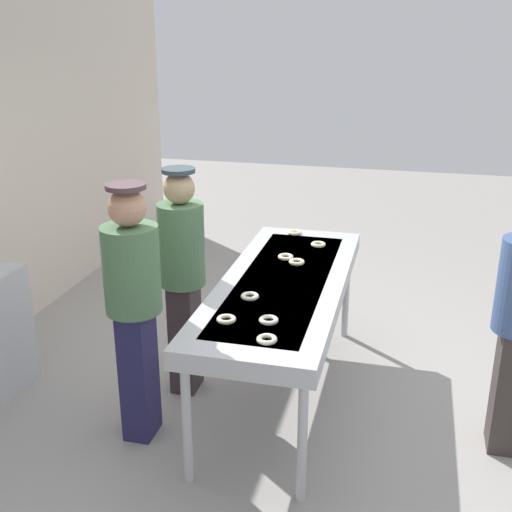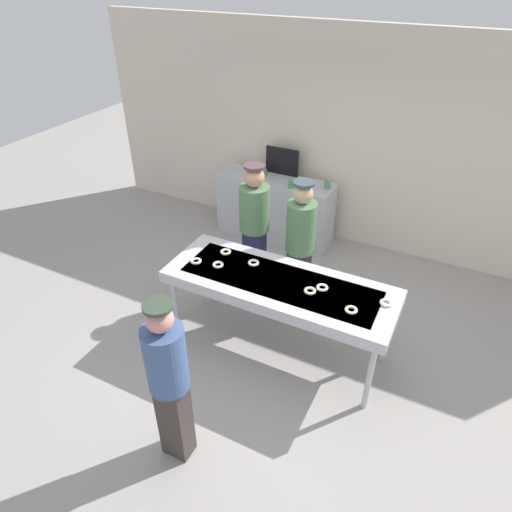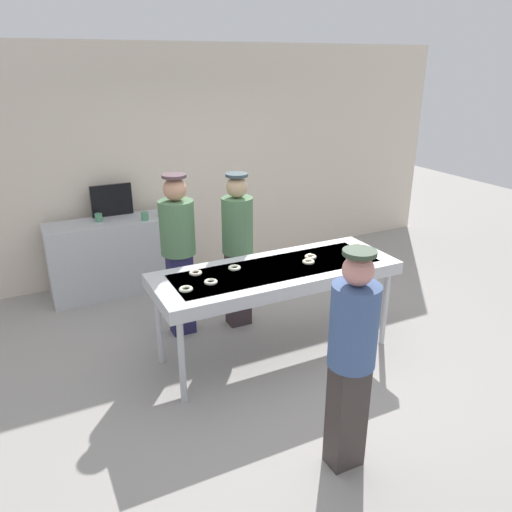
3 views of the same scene
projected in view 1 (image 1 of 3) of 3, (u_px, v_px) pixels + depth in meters
The scene contains 12 objects.
ground_plane at pixel (281, 394), 4.70m from camera, with size 16.00×16.00×0.00m, color #9E9993.
fryer_conveyor at pixel (283, 289), 4.41m from camera, with size 2.32×0.84×0.91m.
sugar_donut_0 at pixel (318, 244), 5.05m from camera, with size 0.12×0.12×0.03m, color #F6F3C5.
sugar_donut_1 at pixel (295, 232), 5.34m from camera, with size 0.12×0.12×0.03m, color #FEE9C9.
sugar_donut_2 at pixel (286, 257), 4.78m from camera, with size 0.12×0.12×0.03m, color #FBE6C3.
sugar_donut_3 at pixel (267, 339), 3.53m from camera, with size 0.12×0.12×0.03m, color #EBEECB.
sugar_donut_4 at pixel (269, 320), 3.76m from camera, with size 0.12×0.12×0.03m, color white.
sugar_donut_5 at pixel (226, 319), 3.77m from camera, with size 0.12×0.12×0.03m, color #F4E7C7.
sugar_donut_6 at pixel (297, 262), 4.68m from camera, with size 0.12×0.12×0.03m, color #F3EFC2.
sugar_donut_7 at pixel (250, 296), 4.09m from camera, with size 0.12×0.12×0.03m, color white.
worker_baker at pixel (183, 271), 4.48m from camera, with size 0.32×0.32×1.67m.
worker_assistant at pixel (134, 298), 3.93m from camera, with size 0.35×0.35×1.70m.
Camera 1 is at (-3.99, -0.81, 2.57)m, focal length 44.71 mm.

